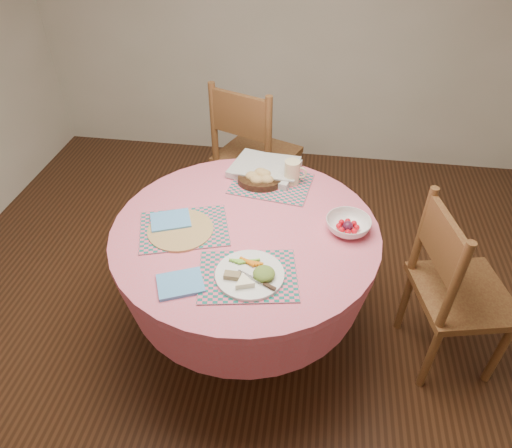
% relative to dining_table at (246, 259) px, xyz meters
% --- Properties ---
extents(ground, '(4.00, 4.00, 0.00)m').
position_rel_dining_table_xyz_m(ground, '(0.00, 0.00, -0.56)').
color(ground, '#331C0F').
rests_on(ground, ground).
extents(room_envelope, '(4.01, 4.01, 2.71)m').
position_rel_dining_table_xyz_m(room_envelope, '(0.00, 0.00, 1.16)').
color(room_envelope, silver).
rests_on(room_envelope, ground).
extents(dining_table, '(1.24, 1.24, 0.75)m').
position_rel_dining_table_xyz_m(dining_table, '(0.00, 0.00, 0.00)').
color(dining_table, '#DD6783').
rests_on(dining_table, ground).
extents(chair_right, '(0.51, 0.53, 0.96)m').
position_rel_dining_table_xyz_m(chair_right, '(0.99, 0.00, -0.06)').
color(chair_right, brown).
rests_on(chair_right, ground).
extents(chair_back, '(0.61, 0.60, 1.04)m').
position_rel_dining_table_xyz_m(chair_back, '(-0.13, 1.03, -0.02)').
color(chair_back, brown).
rests_on(chair_back, ground).
extents(placemat_front, '(0.45, 0.37, 0.01)m').
position_rel_dining_table_xyz_m(placemat_front, '(0.06, -0.30, 0.20)').
color(placemat_front, '#116359').
rests_on(placemat_front, dining_table).
extents(placemat_left, '(0.47, 0.41, 0.01)m').
position_rel_dining_table_xyz_m(placemat_left, '(-0.28, -0.05, 0.20)').
color(placemat_left, '#116359').
rests_on(placemat_left, dining_table).
extents(placemat_back, '(0.44, 0.35, 0.01)m').
position_rel_dining_table_xyz_m(placemat_back, '(0.07, 0.37, 0.20)').
color(placemat_back, '#116359').
rests_on(placemat_back, dining_table).
extents(wicker_trivet, '(0.30, 0.30, 0.01)m').
position_rel_dining_table_xyz_m(wicker_trivet, '(-0.29, -0.06, 0.20)').
color(wicker_trivet, olive).
rests_on(wicker_trivet, dining_table).
extents(napkin_near, '(0.22, 0.20, 0.01)m').
position_rel_dining_table_xyz_m(napkin_near, '(-0.20, -0.39, 0.20)').
color(napkin_near, '#5498DA').
rests_on(napkin_near, dining_table).
extents(napkin_far, '(0.22, 0.20, 0.01)m').
position_rel_dining_table_xyz_m(napkin_far, '(-0.35, -0.01, 0.21)').
color(napkin_far, '#5498DA').
rests_on(napkin_far, placemat_left).
extents(dinner_plate, '(0.28, 0.28, 0.05)m').
position_rel_dining_table_xyz_m(dinner_plate, '(0.08, -0.31, 0.22)').
color(dinner_plate, white).
rests_on(dinner_plate, placemat_front).
extents(bread_bowl, '(0.23, 0.23, 0.08)m').
position_rel_dining_table_xyz_m(bread_bowl, '(0.02, 0.36, 0.23)').
color(bread_bowl, black).
rests_on(bread_bowl, placemat_back).
extents(latte_mug, '(0.12, 0.08, 0.13)m').
position_rel_dining_table_xyz_m(latte_mug, '(0.18, 0.40, 0.26)').
color(latte_mug, beige).
rests_on(latte_mug, placemat_back).
extents(fruit_bowl, '(0.27, 0.27, 0.06)m').
position_rel_dining_table_xyz_m(fruit_bowl, '(0.46, 0.05, 0.23)').
color(fruit_bowl, white).
rests_on(fruit_bowl, dining_table).
extents(newspaper_stack, '(0.39, 0.34, 0.04)m').
position_rel_dining_table_xyz_m(newspaper_stack, '(0.03, 0.48, 0.22)').
color(newspaper_stack, silver).
rests_on(newspaper_stack, dining_table).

